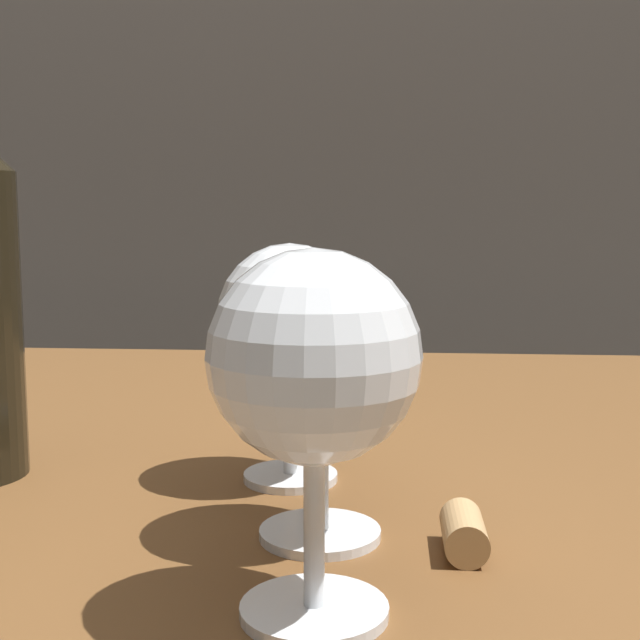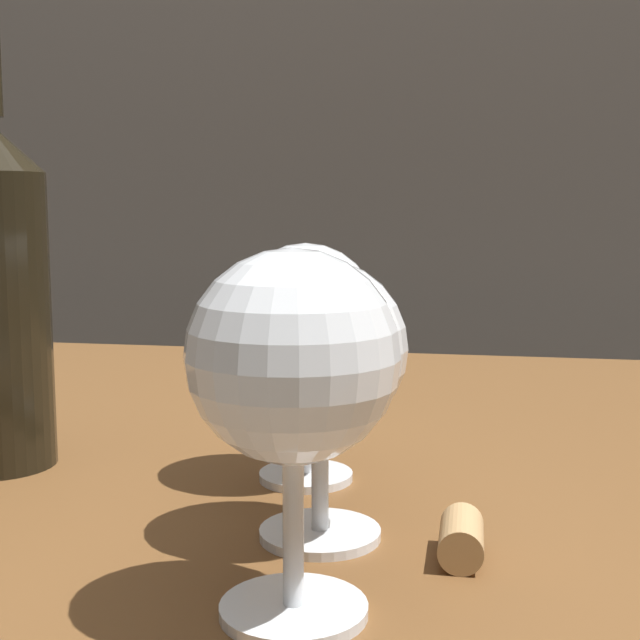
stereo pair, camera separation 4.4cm
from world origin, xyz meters
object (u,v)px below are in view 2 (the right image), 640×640
wine_glass_port (293,365)px  wine_glass_chardonnay (306,317)px  wine_glass_merlot (320,351)px  cork (461,538)px

wine_glass_port → wine_glass_chardonnay: size_ratio=1.05×
wine_glass_merlot → wine_glass_port: bearing=-87.3°
wine_glass_chardonnay → cork: (0.10, -0.11, -0.09)m
wine_glass_merlot → cork: bearing=-11.8°
wine_glass_port → cork: wine_glass_port is taller
wine_glass_merlot → cork: (0.07, -0.02, -0.09)m
wine_glass_chardonnay → cork: size_ratio=3.58×
wine_glass_chardonnay → wine_glass_port: bearing=-80.6°
wine_glass_port → cork: size_ratio=3.74×
wine_glass_port → cork: bearing=46.0°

